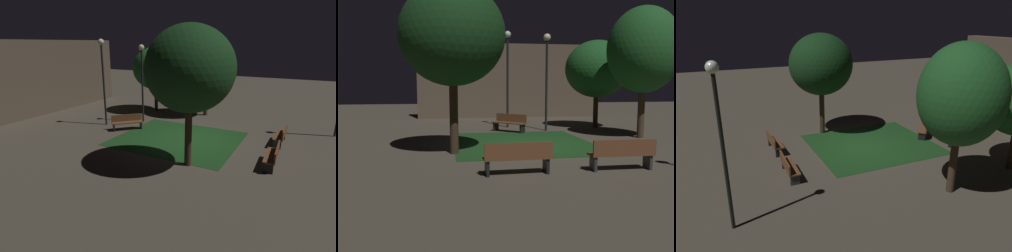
{
  "view_description": "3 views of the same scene",
  "coord_description": "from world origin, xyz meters",
  "views": [
    {
      "loc": [
        -12.76,
        -5.3,
        4.94
      ],
      "look_at": [
        -0.57,
        1.19,
        0.73
      ],
      "focal_mm": 29.19,
      "sensor_mm": 36.0,
      "label": 1
    },
    {
      "loc": [
        -3.28,
        -13.17,
        2.38
      ],
      "look_at": [
        -0.94,
        0.73,
        0.7
      ],
      "focal_mm": 38.0,
      "sensor_mm": 36.0,
      "label": 2
    },
    {
      "loc": [
        13.34,
        -6.89,
        6.4
      ],
      "look_at": [
        -0.97,
        -0.59,
        0.99
      ],
      "focal_mm": 33.51,
      "sensor_mm": 36.0,
      "label": 3
    }
  ],
  "objects": [
    {
      "name": "lamp_post_plaza_west",
      "position": [
        0.01,
        5.9,
        3.45
      ],
      "size": [
        0.36,
        0.36,
        5.17
      ],
      "color": "black",
      "rests_on": "ground"
    },
    {
      "name": "tree_near_wall",
      "position": [
        -3.04,
        -1.07,
        3.97
      ],
      "size": [
        3.51,
        3.51,
        5.67
      ],
      "color": "#38281C",
      "rests_on": "ground"
    },
    {
      "name": "lamp_post_path_center",
      "position": [
        4.15,
        -6.73,
        3.54
      ],
      "size": [
        0.36,
        0.36,
        5.33
      ],
      "color": "black",
      "rests_on": "ground"
    },
    {
      "name": "lamp_post_near_wall",
      "position": [
        1.71,
        4.24,
        3.27
      ],
      "size": [
        0.36,
        0.36,
        4.85
      ],
      "color": "black",
      "rests_on": "ground"
    },
    {
      "name": "bench_near_trees",
      "position": [
        -1.47,
        -4.23,
        0.48
      ],
      "size": [
        1.81,
        0.53,
        0.88
      ],
      "color": "brown",
      "rests_on": "ground"
    },
    {
      "name": "bench_front_right",
      "position": [
        -0.19,
        4.13,
        0.48
      ],
      "size": [
        1.62,
        1.61,
        0.88
      ],
      "color": "brown",
      "rests_on": "ground"
    },
    {
      "name": "ground_plane",
      "position": [
        0.0,
        0.0,
        0.0
      ],
      "size": [
        60.0,
        60.0,
        0.0
      ],
      "primitive_type": "plane",
      "color": "#4C4438"
    },
    {
      "name": "grass_lawn",
      "position": [
        -0.27,
        0.74,
        0.01
      ],
      "size": [
        5.5,
        6.31,
        0.01
      ],
      "primitive_type": "cube",
      "color": "#194219",
      "rests_on": "ground"
    },
    {
      "name": "tree_right_canopy",
      "position": [
        5.17,
        1.22,
        3.82
      ],
      "size": [
        3.12,
        3.12,
        5.69
      ],
      "color": "#423021",
      "rests_on": "ground"
    },
    {
      "name": "bench_corner",
      "position": [
        1.47,
        -4.23,
        0.48
      ],
      "size": [
        1.81,
        0.51,
        0.88
      ],
      "color": "brown",
      "rests_on": "ground"
    }
  ]
}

